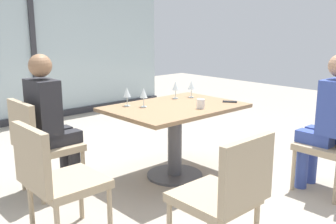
{
  "coord_description": "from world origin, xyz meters",
  "views": [
    {
      "loc": [
        -2.54,
        -2.68,
        1.51
      ],
      "look_at": [
        0.0,
        0.1,
        0.65
      ],
      "focal_mm": 41.43,
      "sensor_mm": 36.0,
      "label": 1
    }
  ],
  "objects_px": {
    "chair_side_end": "(55,176)",
    "wine_glass_2": "(176,86)",
    "wine_glass_0": "(191,85)",
    "cell_phone_on_table": "(230,102)",
    "person_far_left": "(50,117)",
    "dining_table_main": "(175,124)",
    "wine_glass_3": "(127,93)",
    "chair_front_left": "(226,192)",
    "person_front_right": "(329,117)",
    "coffee_cup": "(201,104)",
    "wine_glass_1": "(144,93)",
    "chair_far_left": "(40,141)"
  },
  "relations": [
    {
      "from": "dining_table_main",
      "to": "wine_glass_0",
      "type": "xyz_separation_m",
      "value": [
        0.43,
        0.2,
        0.31
      ]
    },
    {
      "from": "wine_glass_2",
      "to": "coffee_cup",
      "type": "bearing_deg",
      "value": -108.1
    },
    {
      "from": "person_far_left",
      "to": "cell_phone_on_table",
      "type": "relative_size",
      "value": 8.75
    },
    {
      "from": "wine_glass_3",
      "to": "cell_phone_on_table",
      "type": "height_order",
      "value": "wine_glass_3"
    },
    {
      "from": "chair_front_left",
      "to": "wine_glass_2",
      "type": "height_order",
      "value": "wine_glass_2"
    },
    {
      "from": "dining_table_main",
      "to": "wine_glass_3",
      "type": "relative_size",
      "value": 6.91
    },
    {
      "from": "chair_front_left",
      "to": "person_front_right",
      "type": "bearing_deg",
      "value": 4.01
    },
    {
      "from": "person_front_right",
      "to": "wine_glass_2",
      "type": "height_order",
      "value": "person_front_right"
    },
    {
      "from": "wine_glass_0",
      "to": "wine_glass_2",
      "type": "height_order",
      "value": "same"
    },
    {
      "from": "chair_front_left",
      "to": "coffee_cup",
      "type": "bearing_deg",
      "value": 49.63
    },
    {
      "from": "wine_glass_1",
      "to": "wine_glass_3",
      "type": "xyz_separation_m",
      "value": [
        -0.09,
        0.14,
        0.0
      ]
    },
    {
      "from": "coffee_cup",
      "to": "cell_phone_on_table",
      "type": "bearing_deg",
      "value": 0.96
    },
    {
      "from": "coffee_cup",
      "to": "wine_glass_1",
      "type": "bearing_deg",
      "value": 130.31
    },
    {
      "from": "person_front_right",
      "to": "wine_glass_0",
      "type": "relative_size",
      "value": 6.81
    },
    {
      "from": "chair_far_left",
      "to": "wine_glass_2",
      "type": "bearing_deg",
      "value": -9.44
    },
    {
      "from": "wine_glass_0",
      "to": "wine_glass_1",
      "type": "xyz_separation_m",
      "value": [
        -0.69,
        -0.04,
        0.0
      ]
    },
    {
      "from": "wine_glass_0",
      "to": "wine_glass_2",
      "type": "bearing_deg",
      "value": 157.58
    },
    {
      "from": "dining_table_main",
      "to": "wine_glass_0",
      "type": "distance_m",
      "value": 0.57
    },
    {
      "from": "chair_far_left",
      "to": "cell_phone_on_table",
      "type": "height_order",
      "value": "chair_far_left"
    },
    {
      "from": "person_front_right",
      "to": "chair_front_left",
      "type": "bearing_deg",
      "value": -175.99
    },
    {
      "from": "chair_side_end",
      "to": "person_far_left",
      "type": "height_order",
      "value": "person_far_left"
    },
    {
      "from": "chair_far_left",
      "to": "dining_table_main",
      "type": "bearing_deg",
      "value": -23.55
    },
    {
      "from": "wine_glass_3",
      "to": "person_far_left",
      "type": "bearing_deg",
      "value": 163.89
    },
    {
      "from": "wine_glass_0",
      "to": "cell_phone_on_table",
      "type": "bearing_deg",
      "value": -76.96
    },
    {
      "from": "chair_side_end",
      "to": "cell_phone_on_table",
      "type": "bearing_deg",
      "value": 2.59
    },
    {
      "from": "person_front_right",
      "to": "coffee_cup",
      "type": "bearing_deg",
      "value": 126.87
    },
    {
      "from": "chair_far_left",
      "to": "wine_glass_2",
      "type": "xyz_separation_m",
      "value": [
        1.42,
        -0.24,
        0.37
      ]
    },
    {
      "from": "chair_far_left",
      "to": "wine_glass_3",
      "type": "xyz_separation_m",
      "value": [
        0.81,
        -0.2,
        0.37
      ]
    },
    {
      "from": "wine_glass_2",
      "to": "person_far_left",
      "type": "bearing_deg",
      "value": 169.79
    },
    {
      "from": "person_far_left",
      "to": "wine_glass_1",
      "type": "relative_size",
      "value": 6.81
    },
    {
      "from": "wine_glass_2",
      "to": "coffee_cup",
      "type": "distance_m",
      "value": 0.56
    },
    {
      "from": "chair_front_left",
      "to": "wine_glass_3",
      "type": "relative_size",
      "value": 4.7
    },
    {
      "from": "wine_glass_3",
      "to": "person_front_right",
      "type": "bearing_deg",
      "value": -52.55
    },
    {
      "from": "wine_glass_0",
      "to": "wine_glass_2",
      "type": "relative_size",
      "value": 1.0
    },
    {
      "from": "wine_glass_0",
      "to": "coffee_cup",
      "type": "distance_m",
      "value": 0.57
    },
    {
      "from": "wine_glass_0",
      "to": "cell_phone_on_table",
      "type": "height_order",
      "value": "wine_glass_0"
    },
    {
      "from": "person_far_left",
      "to": "wine_glass_0",
      "type": "distance_m",
      "value": 1.52
    },
    {
      "from": "dining_table_main",
      "to": "wine_glass_3",
      "type": "distance_m",
      "value": 0.56
    },
    {
      "from": "dining_table_main",
      "to": "wine_glass_0",
      "type": "relative_size",
      "value": 6.91
    },
    {
      "from": "chair_far_left",
      "to": "chair_front_left",
      "type": "bearing_deg",
      "value": -77.92
    },
    {
      "from": "wine_glass_0",
      "to": "coffee_cup",
      "type": "relative_size",
      "value": 2.06
    },
    {
      "from": "chair_far_left",
      "to": "wine_glass_3",
      "type": "relative_size",
      "value": 4.7
    },
    {
      "from": "dining_table_main",
      "to": "wine_glass_2",
      "type": "height_order",
      "value": "wine_glass_2"
    },
    {
      "from": "chair_front_left",
      "to": "cell_phone_on_table",
      "type": "bearing_deg",
      "value": 38.11
    },
    {
      "from": "chair_side_end",
      "to": "chair_front_left",
      "type": "bearing_deg",
      "value": -54.78
    },
    {
      "from": "dining_table_main",
      "to": "wine_glass_1",
      "type": "relative_size",
      "value": 6.91
    },
    {
      "from": "dining_table_main",
      "to": "coffee_cup",
      "type": "bearing_deg",
      "value": -70.15
    },
    {
      "from": "chair_side_end",
      "to": "wine_glass_2",
      "type": "bearing_deg",
      "value": 19.55
    },
    {
      "from": "chair_side_end",
      "to": "wine_glass_1",
      "type": "xyz_separation_m",
      "value": [
        1.18,
        0.5,
        0.37
      ]
    },
    {
      "from": "dining_table_main",
      "to": "wine_glass_3",
      "type": "height_order",
      "value": "wine_glass_3"
    }
  ]
}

